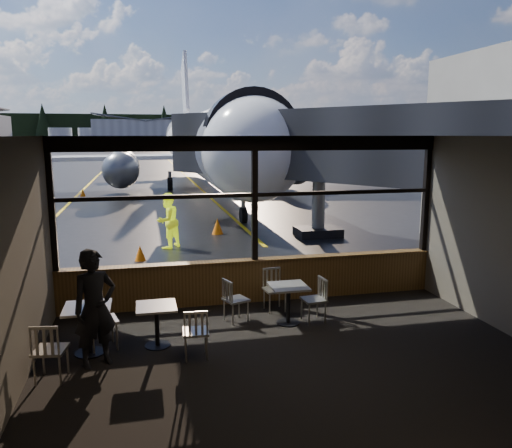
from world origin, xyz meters
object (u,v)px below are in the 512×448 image
object	(u,v)px
chair_near_w	(236,300)
jet_bridge	(325,168)
cafe_table_near	(288,305)
cafe_table_left	(89,330)
chair_near_n	(275,290)
chair_mid_s	(196,332)
cafe_table_mid	(157,326)
chair_left_s	(50,351)
chair_near_e	(314,300)
passenger	(95,308)
airliner	(206,102)
ground_crew	(168,221)
cone_nose	(217,226)
chair_mid_w	(102,321)
cone_extra	(140,253)
cone_wing	(83,193)

from	to	relation	value
chair_near_w	jet_bridge	bearing A→B (deg)	127.54
cafe_table_near	cafe_table_left	xyz separation A→B (m)	(-3.53, -0.55, 0.03)
chair_near_n	chair_mid_s	bearing A→B (deg)	39.62
cafe_table_mid	chair_left_s	size ratio (longest dim) A/B	0.79
chair_near_e	passenger	bearing A→B (deg)	97.62
cafe_table_near	cafe_table_left	world-z (taller)	cafe_table_left
cafe_table_mid	passenger	bearing A→B (deg)	-152.26
cafe_table_left	chair_near_w	world-z (taller)	chair_near_w
airliner	chair_near_n	bearing A→B (deg)	-93.50
cafe_table_near	airliner	bearing A→B (deg)	86.36
chair_near_n	passenger	bearing A→B (deg)	21.92
chair_near_e	cafe_table_mid	bearing A→B (deg)	92.86
ground_crew	cone_nose	xyz separation A→B (m)	(1.85, 1.87, -0.59)
chair_mid_s	ground_crew	world-z (taller)	ground_crew
cafe_table_left	chair_mid_w	world-z (taller)	chair_mid_w
airliner	cafe_table_near	xyz separation A→B (m)	(-1.46, -22.97, -5.11)
chair_near_e	cone_nose	bearing A→B (deg)	-3.21
chair_near_e	chair_mid_s	size ratio (longest dim) A/B	1.02
airliner	cone_nose	xyz separation A→B (m)	(-1.47, -14.09, -5.20)
cafe_table_left	cone_extra	xyz separation A→B (m)	(0.81, 6.09, -0.18)
airliner	cafe_table_left	bearing A→B (deg)	-101.54
cafe_table_near	cone_extra	world-z (taller)	cafe_table_near
cafe_table_mid	chair_mid_w	world-z (taller)	chair_mid_w
cafe_table_near	chair_mid_s	distance (m)	2.14
airliner	passenger	size ratio (longest dim) A/B	19.56
chair_mid_w	passenger	size ratio (longest dim) A/B	0.53
cone_wing	cone_extra	bearing A→B (deg)	-78.63
airliner	cafe_table_left	xyz separation A→B (m)	(-4.99, -23.52, -5.08)
chair_mid_s	cone_extra	size ratio (longest dim) A/B	1.93
chair_mid_s	chair_mid_w	world-z (taller)	chair_mid_w
chair_near_e	passenger	world-z (taller)	passenger
chair_near_e	chair_near_n	bearing A→B (deg)	30.44
passenger	cafe_table_left	bearing A→B (deg)	84.49
cafe_table_left	cone_extra	size ratio (longest dim) A/B	1.83
chair_near_n	cone_wing	bearing A→B (deg)	-79.82
chair_mid_w	cafe_table_mid	bearing A→B (deg)	69.29
chair_near_e	jet_bridge	bearing A→B (deg)	-28.29
cone_extra	chair_near_e	bearing A→B (deg)	-59.98
cafe_table_near	chair_near_n	bearing A→B (deg)	95.47
chair_mid_s	ground_crew	size ratio (longest dim) A/B	0.49
cone_nose	cone_extra	size ratio (longest dim) A/B	1.29
jet_bridge	cafe_table_near	world-z (taller)	jet_bridge
ground_crew	chair_mid_w	bearing A→B (deg)	34.07
jet_bridge	chair_mid_w	world-z (taller)	jet_bridge
cafe_table_near	cone_wing	xyz separation A→B (m)	(-5.96, 21.65, -0.15)
jet_bridge	chair_left_s	distance (m)	11.15
cone_wing	chair_near_n	bearing A→B (deg)	-74.27
cafe_table_mid	cone_extra	bearing A→B (deg)	92.65
chair_mid_s	cone_extra	world-z (taller)	chair_mid_s
jet_bridge	chair_mid_w	distance (m)	10.01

